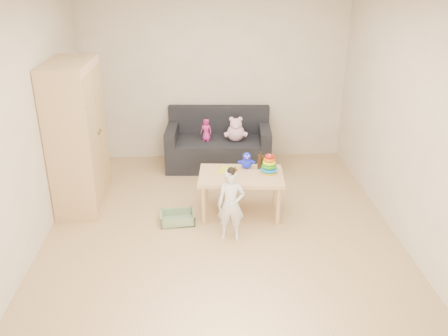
{
  "coord_description": "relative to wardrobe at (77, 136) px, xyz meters",
  "views": [
    {
      "loc": [
        -0.19,
        -4.86,
        2.89
      ],
      "look_at": [
        0.05,
        0.25,
        0.65
      ],
      "focal_mm": 38.0,
      "sensor_mm": 36.0,
      "label": 1
    }
  ],
  "objects": [
    {
      "name": "storage_bin",
      "position": [
        1.22,
        -0.57,
        -0.86
      ],
      "size": [
        0.43,
        0.34,
        0.12
      ],
      "primitive_type": null,
      "rotation": [
        0.0,
        0.0,
        0.09
      ],
      "color": "gray",
      "rests_on": "ground"
    },
    {
      "name": "doll",
      "position": [
        1.6,
        1.08,
        -0.32
      ],
      "size": [
        0.2,
        0.16,
        0.33
      ],
      "primitive_type": "imported",
      "rotation": [
        0.0,
        0.0,
        -0.35
      ],
      "color": "#D3278A",
      "rests_on": "sofa"
    },
    {
      "name": "yellow_book",
      "position": [
        1.85,
        -0.28,
        -0.37
      ],
      "size": [
        0.27,
        0.27,
        0.02
      ],
      "primitive_type": "cube",
      "rotation": [
        0.0,
        0.0,
        -0.34
      ],
      "color": "#D0E017",
      "rests_on": "play_table"
    },
    {
      "name": "brown_bottle",
      "position": [
        2.25,
        -0.21,
        -0.29
      ],
      "size": [
        0.07,
        0.07,
        0.22
      ],
      "color": "black",
      "rests_on": "play_table"
    },
    {
      "name": "wardrobe",
      "position": [
        0.0,
        0.0,
        0.0
      ],
      "size": [
        0.51,
        1.02,
        1.83
      ],
      "primitive_type": "cube",
      "color": "tan",
      "rests_on": "ground"
    },
    {
      "name": "pink_bear",
      "position": [
        2.03,
        1.05,
        -0.32
      ],
      "size": [
        0.28,
        0.24,
        0.31
      ],
      "primitive_type": null,
      "rotation": [
        0.0,
        0.0,
        -0.02
      ],
      "color": "#F2B2D0",
      "rests_on": "sofa"
    },
    {
      "name": "ring_stacker",
      "position": [
        2.33,
        -0.35,
        -0.29
      ],
      "size": [
        0.21,
        0.21,
        0.24
      ],
      "color": "gold",
      "rests_on": "play_table"
    },
    {
      "name": "blue_plush",
      "position": [
        2.08,
        -0.19,
        -0.28
      ],
      "size": [
        0.21,
        0.19,
        0.21
      ],
      "primitive_type": null,
      "rotation": [
        0.0,
        0.0,
        -0.35
      ],
      "color": "#1C28FF",
      "rests_on": "play_table"
    },
    {
      "name": "wooden_figure",
      "position": [
        1.92,
        -0.38,
        -0.33
      ],
      "size": [
        0.05,
        0.04,
        0.1
      ],
      "primitive_type": null,
      "rotation": [
        0.0,
        0.0,
        -0.2
      ],
      "color": "brown",
      "rests_on": "play_table"
    },
    {
      "name": "room",
      "position": [
        1.74,
        -0.7,
        0.38
      ],
      "size": [
        4.5,
        4.5,
        4.5
      ],
      "color": "tan",
      "rests_on": "ground"
    },
    {
      "name": "play_table",
      "position": [
        1.99,
        -0.38,
        -0.65
      ],
      "size": [
        1.06,
        0.71,
        0.53
      ],
      "primitive_type": "cube",
      "rotation": [
        0.0,
        0.0,
        -0.07
      ],
      "color": "#D9B377",
      "rests_on": "ground"
    },
    {
      "name": "toddler",
      "position": [
        1.84,
        -0.93,
        -0.5
      ],
      "size": [
        0.33,
        0.24,
        0.82
      ],
      "primitive_type": "imported",
      "rotation": [
        0.0,
        0.0,
        -0.14
      ],
      "color": "silver",
      "rests_on": "ground"
    },
    {
      "name": "sofa",
      "position": [
        1.78,
        1.12,
        -0.7
      ],
      "size": [
        1.59,
        0.86,
        0.43
      ],
      "primitive_type": "cube",
      "rotation": [
        0.0,
        0.0,
        -0.06
      ],
      "color": "black",
      "rests_on": "ground"
    }
  ]
}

